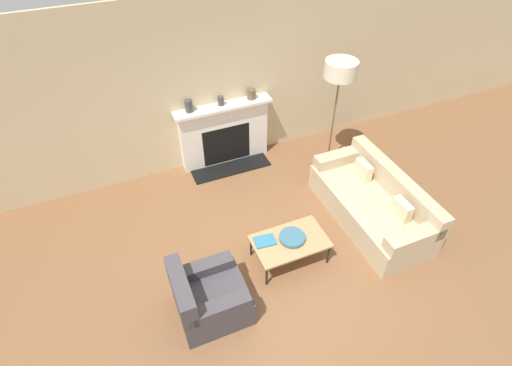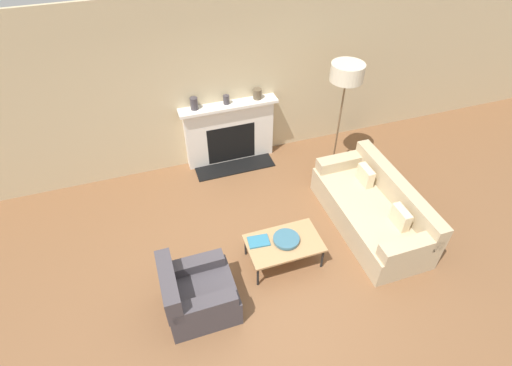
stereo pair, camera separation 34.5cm
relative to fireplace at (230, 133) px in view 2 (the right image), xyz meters
The scene contains 12 objects.
ground_plane 2.68m from the fireplace, 94.55° to the right, with size 18.00×18.00×0.00m, color brown.
wall_back 0.93m from the fireplace, 145.26° to the left, with size 18.00×0.06×2.90m.
fireplace is the anchor object (origin of this frame).
couch 2.75m from the fireplace, 54.88° to the right, with size 0.95×2.07×0.79m.
armchair_near 3.08m from the fireplace, 113.48° to the right, with size 0.85×0.78×0.81m.
coffee_table 2.47m from the fireplace, 88.67° to the right, with size 1.00×0.62×0.38m.
bowl 2.45m from the fireplace, 87.82° to the right, with size 0.36×0.36×0.06m.
book 2.37m from the fireplace, 96.43° to the right, with size 0.30×0.23×0.02m.
floor_lamp 2.17m from the fireplace, 24.19° to the right, with size 0.52×0.52×1.93m.
mantel_vase_left 0.89m from the fireplace, behind, with size 0.12×0.12×0.20m.
mantel_vase_center_left 0.66m from the fireplace, 149.85° to the left, with size 0.10×0.10×0.15m.
mantel_vase_center_right 0.85m from the fireplace, ahead, with size 0.14×0.14×0.17m.
Camera 2 is at (-1.20, -3.02, 4.53)m, focal length 28.00 mm.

